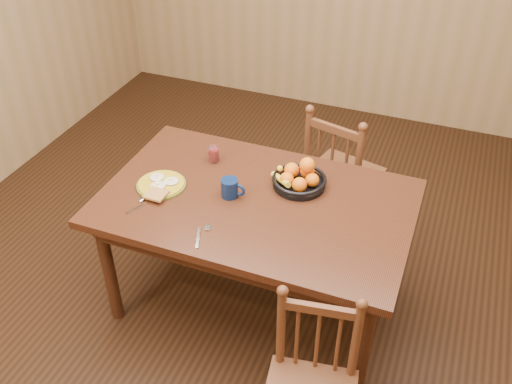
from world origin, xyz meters
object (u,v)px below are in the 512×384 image
(coffee_mug, at_px, (230,188))
(breakfast_plate, at_px, (161,185))
(fruit_bowl, at_px, (299,178))
(chair_far, at_px, (341,175))
(dining_table, at_px, (256,213))

(coffee_mug, bearing_deg, breakfast_plate, -171.17)
(fruit_bowl, bearing_deg, chair_far, 80.39)
(dining_table, bearing_deg, chair_far, 71.28)
(chair_far, distance_m, coffee_mug, 0.97)
(chair_far, height_order, coffee_mug, chair_far)
(breakfast_plate, height_order, fruit_bowl, fruit_bowl)
(dining_table, height_order, fruit_bowl, fruit_bowl)
(dining_table, height_order, chair_far, chair_far)
(chair_far, distance_m, breakfast_plate, 1.21)
(fruit_bowl, bearing_deg, dining_table, -130.18)
(chair_far, relative_size, fruit_bowl, 3.22)
(breakfast_plate, xyz_separation_m, fruit_bowl, (0.68, 0.28, 0.03))
(dining_table, xyz_separation_m, fruit_bowl, (0.17, 0.20, 0.13))
(dining_table, relative_size, breakfast_plate, 5.55)
(chair_far, height_order, breakfast_plate, chair_far)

